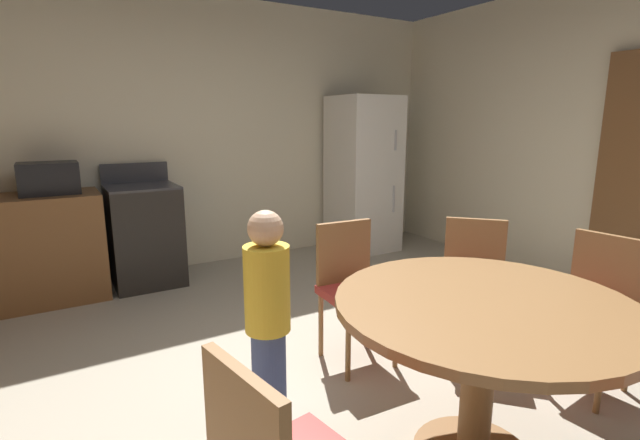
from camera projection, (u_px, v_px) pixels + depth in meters
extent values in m
plane|color=#A89E89|center=(344.00, 402.00, 2.50)|extent=(14.00, 14.00, 0.00)
cube|color=beige|center=(186.00, 135.00, 4.67)|extent=(6.12, 0.12, 2.70)
cube|color=beige|center=(627.00, 138.00, 3.87)|extent=(0.12, 5.41, 2.70)
cube|color=black|center=(145.00, 236.00, 4.25)|extent=(0.60, 0.60, 0.90)
cube|color=#38383D|center=(141.00, 187.00, 4.16)|extent=(0.60, 0.60, 0.02)
cube|color=#38383D|center=(135.00, 173.00, 4.37)|extent=(0.60, 0.04, 0.18)
cube|color=white|center=(363.00, 175.00, 5.33)|extent=(0.68, 0.66, 1.76)
cylinder|color=#B2B2B7|center=(396.00, 140.00, 5.05)|extent=(0.02, 0.02, 0.22)
cylinder|color=#B2B2B7|center=(394.00, 199.00, 5.19)|extent=(0.02, 0.02, 0.30)
cube|color=black|center=(49.00, 178.00, 3.78)|extent=(0.44, 0.32, 0.26)
cylinder|color=olive|center=(477.00, 386.00, 2.01)|extent=(0.14, 0.14, 0.72)
cylinder|color=olive|center=(484.00, 304.00, 1.93)|extent=(1.25, 1.25, 0.04)
cylinder|color=olive|center=(501.00, 340.00, 2.75)|extent=(0.03, 0.03, 0.43)
cylinder|color=olive|center=(442.00, 332.00, 2.85)|extent=(0.03, 0.03, 0.43)
cylinder|color=olive|center=(497.00, 317.00, 3.07)|extent=(0.03, 0.03, 0.43)
cylinder|color=olive|center=(444.00, 311.00, 3.16)|extent=(0.03, 0.03, 0.43)
cube|color=#9E2D28|center=(473.00, 290.00, 2.91)|extent=(0.57, 0.57, 0.05)
cube|color=olive|center=(475.00, 250.00, 3.03)|extent=(0.28, 0.30, 0.42)
cylinder|color=olive|center=(601.00, 375.00, 2.37)|extent=(0.03, 0.03, 0.43)
cylinder|color=olive|center=(537.00, 349.00, 2.64)|extent=(0.03, 0.03, 0.43)
cylinder|color=olive|center=(629.00, 356.00, 2.56)|extent=(0.03, 0.03, 0.43)
cylinder|color=olive|center=(567.00, 333.00, 2.83)|extent=(0.03, 0.03, 0.43)
cube|color=#9E2D28|center=(588.00, 313.00, 2.55)|extent=(0.43, 0.43, 0.05)
cube|color=olive|center=(607.00, 271.00, 2.61)|extent=(0.07, 0.38, 0.42)
cylinder|color=olive|center=(396.00, 334.00, 2.82)|extent=(0.03, 0.03, 0.43)
cylinder|color=olive|center=(348.00, 347.00, 2.67)|extent=(0.03, 0.03, 0.43)
cylinder|color=olive|center=(366.00, 314.00, 3.11)|extent=(0.03, 0.03, 0.43)
cylinder|color=olive|center=(321.00, 324.00, 2.96)|extent=(0.03, 0.03, 0.43)
cube|color=#9E2D28|center=(358.00, 294.00, 2.84)|extent=(0.42, 0.42, 0.05)
cube|color=olive|center=(344.00, 254.00, 2.95)|extent=(0.38, 0.06, 0.42)
cylinder|color=#3D4C84|center=(269.00, 376.00, 2.29)|extent=(0.17, 0.17, 0.50)
cylinder|color=gold|center=(267.00, 289.00, 2.19)|extent=(0.31, 0.31, 0.42)
sphere|color=#D6A884|center=(265.00, 228.00, 2.13)|extent=(0.17, 0.17, 0.17)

